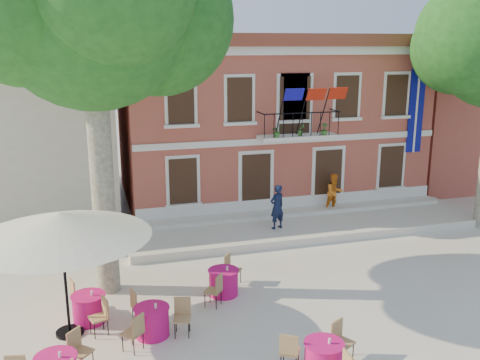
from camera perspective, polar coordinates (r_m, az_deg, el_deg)
name	(u,v)px	position (r m, az deg, el deg)	size (l,w,h in m)	color
ground	(303,281)	(16.87, 6.69, -10.67)	(90.00, 90.00, 0.00)	beige
main_building	(263,116)	(25.57, 2.43, 6.86)	(13.50, 9.59, 7.50)	#A3563A
neighbor_west	(6,135)	(25.58, -23.70, 4.39)	(9.40, 9.40, 6.40)	beige
neighbor_east	(461,116)	(32.33, 22.55, 6.35)	(9.40, 9.40, 6.40)	#A3563A
terrace	(307,225)	(21.31, 7.12, -4.83)	(14.00, 3.40, 0.30)	silver
plane_tree_west	(91,8)	(15.14, -15.63, 17.23)	(5.52, 5.52, 10.84)	#A59E84
patio_umbrella	(60,225)	(13.53, -18.60, -4.60)	(4.33, 4.33, 3.22)	black
pedestrian_navy	(277,207)	(20.16, 3.98, -2.87)	(0.62, 0.41, 1.71)	black
pedestrian_orange	(334,193)	(22.52, 10.03, -1.34)	(0.78, 0.61, 1.61)	orange
cafe_table_1	(324,357)	(12.51, 8.91, -18.13)	(1.87, 1.64, 0.95)	#D41381
cafe_table_2	(152,320)	(13.93, -9.37, -14.52)	(1.81, 1.81, 0.95)	#D41381
cafe_table_3	(89,307)	(14.90, -15.82, -12.92)	(0.97, 1.96, 0.95)	#D41381
cafe_table_4	(224,281)	(15.78, -1.77, -10.73)	(1.50, 1.78, 0.95)	#D41381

